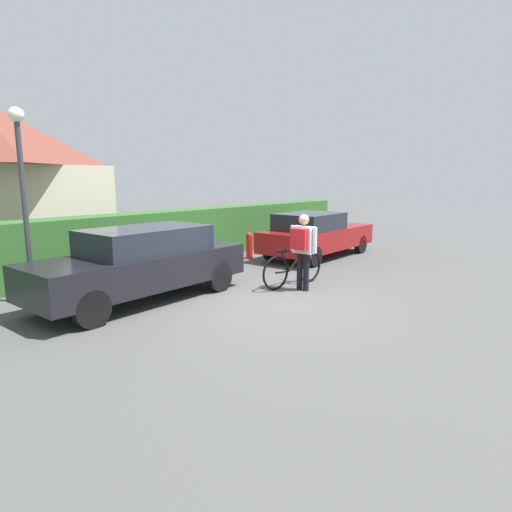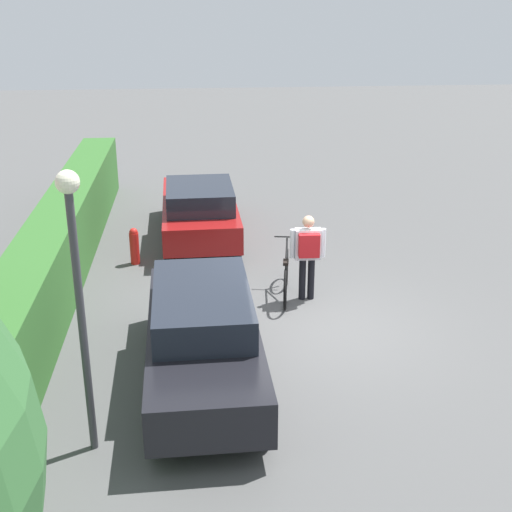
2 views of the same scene
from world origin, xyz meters
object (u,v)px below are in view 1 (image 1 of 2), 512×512
at_px(parked_car_near, 142,262).
at_px(bicycle, 293,268).
at_px(parked_car_far, 316,234).
at_px(person_rider, 303,245).
at_px(street_lamp, 22,177).
at_px(fire_hydrant, 249,245).

height_order(parked_car_near, bicycle, parked_car_near).
distance_m(parked_car_far, bicycle, 3.82).
bearing_deg(person_rider, street_lamp, 141.03).
distance_m(parked_car_near, street_lamp, 2.71).
height_order(parked_car_near, fire_hydrant, parked_car_near).
relative_size(parked_car_far, street_lamp, 1.15).
bearing_deg(street_lamp, bicycle, -34.59).
bearing_deg(parked_car_near, person_rider, -36.26).
relative_size(parked_car_far, bicycle, 2.33).
height_order(parked_car_near, parked_car_far, parked_car_near).
xyz_separation_m(street_lamp, fire_hydrant, (6.40, -0.05, -2.04)).
distance_m(parked_car_far, street_lamp, 8.24).
xyz_separation_m(parked_car_far, bicycle, (-3.44, -1.62, -0.30)).
height_order(parked_car_near, street_lamp, street_lamp).
bearing_deg(parked_car_near, bicycle, -29.05).
xyz_separation_m(parked_car_far, person_rider, (-3.64, -2.00, 0.30)).
bearing_deg(person_rider, parked_car_near, 143.74).
distance_m(street_lamp, fire_hydrant, 6.72).
height_order(parked_car_far, bicycle, parked_car_far).
relative_size(parked_car_near, street_lamp, 1.21).
bearing_deg(fire_hydrant, parked_car_near, -163.76).
bearing_deg(street_lamp, parked_car_near, -43.29).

